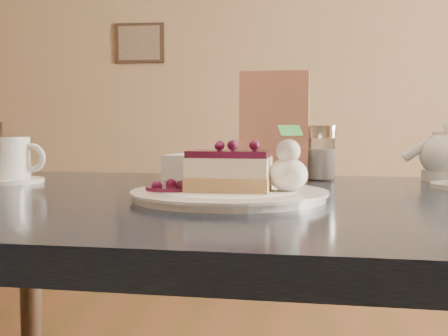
# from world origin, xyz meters

# --- Properties ---
(main_table) EXTENTS (1.22, 0.85, 0.73)m
(main_table) POSITION_xyz_m (-0.09, 0.19, 0.65)
(main_table) COLOR black
(main_table) RESTS_ON ground
(dessert_plate) EXTENTS (0.27, 0.27, 0.01)m
(dessert_plate) POSITION_xyz_m (-0.09, 0.14, 0.74)
(dessert_plate) COLOR white
(dessert_plate) RESTS_ON main_table
(cheesecake_slice) EXTENTS (0.12, 0.09, 0.06)m
(cheesecake_slice) POSITION_xyz_m (-0.09, 0.14, 0.77)
(cheesecake_slice) COLOR tan
(cheesecake_slice) RESTS_ON dessert_plate
(whipped_cream) EXTENTS (0.06, 0.06, 0.05)m
(whipped_cream) POSITION_xyz_m (-0.01, 0.14, 0.77)
(whipped_cream) COLOR white
(whipped_cream) RESTS_ON dessert_plate
(berry_sauce) EXTENTS (0.08, 0.08, 0.01)m
(berry_sauce) POSITION_xyz_m (-0.18, 0.14, 0.75)
(berry_sauce) COLOR #350B26
(berry_sauce) RESTS_ON dessert_plate
(coffee_set) EXTENTS (0.14, 0.13, 0.09)m
(coffee_set) POSITION_xyz_m (-0.53, 0.34, 0.77)
(coffee_set) COLOR white
(coffee_set) RESTS_ON main_table
(menu_card) EXTENTS (0.14, 0.04, 0.21)m
(menu_card) POSITION_xyz_m (-0.04, 0.46, 0.84)
(menu_card) COLOR beige
(menu_card) RESTS_ON main_table
(sugar_shaker) EXTENTS (0.06, 0.06, 0.11)m
(sugar_shaker) POSITION_xyz_m (0.05, 0.46, 0.79)
(sugar_shaker) COLOR white
(sugar_shaker) RESTS_ON main_table
(napkin_stack) EXTENTS (0.12, 0.12, 0.05)m
(napkin_stack) POSITION_xyz_m (-0.19, 0.47, 0.76)
(napkin_stack) COLOR white
(napkin_stack) RESTS_ON main_table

